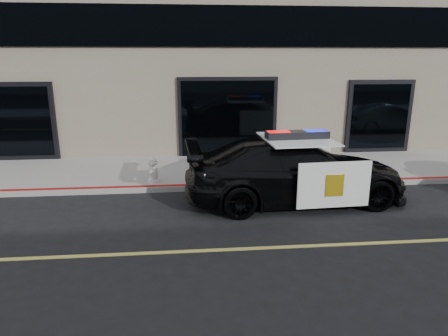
{
  "coord_description": "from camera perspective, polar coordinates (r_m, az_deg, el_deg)",
  "views": [
    {
      "loc": [
        -2.44,
        -6.85,
        3.56
      ],
      "look_at": [
        -1.58,
        2.2,
        1.0
      ],
      "focal_mm": 32.0,
      "sensor_mm": 36.0,
      "label": 1
    }
  ],
  "objects": [
    {
      "name": "sidewalk_n",
      "position": [
        12.82,
        5.76,
        -0.12
      ],
      "size": [
        60.0,
        3.5,
        0.15
      ],
      "primitive_type": "cube",
      "color": "gray",
      "rests_on": "ground"
    },
    {
      "name": "ground",
      "position": [
        8.09,
        12.95,
        -10.8
      ],
      "size": [
        120.0,
        120.0,
        0.0
      ],
      "primitive_type": "plane",
      "color": "black",
      "rests_on": "ground"
    },
    {
      "name": "police_car",
      "position": [
        10.1,
        10.16,
        -0.33
      ],
      "size": [
        2.83,
        5.73,
        1.8
      ],
      "color": "black",
      "rests_on": "ground"
    },
    {
      "name": "fire_hydrant",
      "position": [
        11.27,
        -10.07,
        -0.32
      ],
      "size": [
        0.33,
        0.46,
        0.73
      ],
      "color": "white",
      "rests_on": "sidewalk_n"
    }
  ]
}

